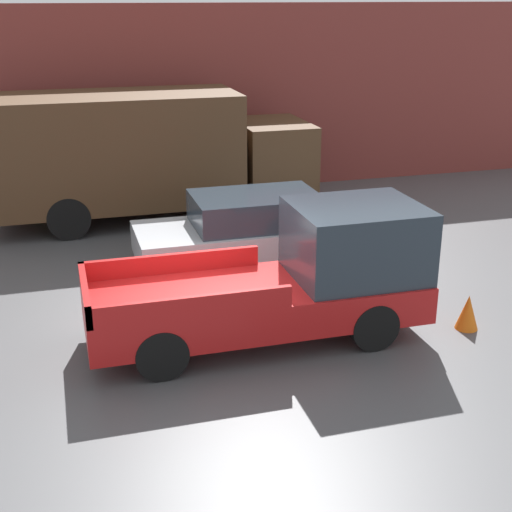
{
  "coord_description": "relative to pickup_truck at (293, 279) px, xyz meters",
  "views": [
    {
      "loc": [
        -2.19,
        -10.5,
        5.44
      ],
      "look_at": [
        1.05,
        0.81,
        1.09
      ],
      "focal_mm": 50.0,
      "sensor_mm": 36.0,
      "label": 1
    }
  ],
  "objects": [
    {
      "name": "ground_plane",
      "position": [
        -1.39,
        0.19,
        -1.01
      ],
      "size": [
        60.0,
        60.0,
        0.0
      ],
      "primitive_type": "plane",
      "color": "#4C4C4F"
    },
    {
      "name": "building_wall",
      "position": [
        -1.39,
        9.65,
        1.59
      ],
      "size": [
        28.0,
        0.15,
        5.2
      ],
      "color": "brown",
      "rests_on": "ground"
    },
    {
      "name": "pickup_truck",
      "position": [
        0.0,
        0.0,
        0.0
      ],
      "size": [
        5.54,
        1.98,
        2.19
      ],
      "color": "red",
      "rests_on": "ground"
    },
    {
      "name": "car",
      "position": [
        0.21,
        3.32,
        -0.22
      ],
      "size": [
        4.72,
        1.95,
        1.55
      ],
      "color": "#B7BABF",
      "rests_on": "ground"
    },
    {
      "name": "delivery_truck",
      "position": [
        -1.51,
        7.35,
        0.71
      ],
      "size": [
        8.03,
        2.61,
        3.17
      ],
      "color": "#4C331E",
      "rests_on": "ground"
    },
    {
      "name": "newspaper_box",
      "position": [
        -4.09,
        9.33,
        -0.54
      ],
      "size": [
        0.45,
        0.4,
        0.95
      ],
      "color": "gold",
      "rests_on": "ground"
    },
    {
      "name": "traffic_cone",
      "position": [
        2.97,
        -0.62,
        -0.71
      ],
      "size": [
        0.39,
        0.39,
        0.61
      ],
      "color": "orange",
      "rests_on": "ground"
    }
  ]
}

